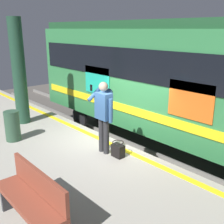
{
  "coord_description": "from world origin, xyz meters",
  "views": [
    {
      "loc": [
        -5.18,
        4.73,
        3.93
      ],
      "look_at": [
        -0.21,
        0.3,
        1.89
      ],
      "focal_mm": 43.86,
      "sensor_mm": 36.0,
      "label": 1
    }
  ],
  "objects_px": {
    "bench": "(32,197)",
    "trash_bin": "(12,126)",
    "train_carriage": "(169,75)",
    "passenger": "(104,112)",
    "station_column": "(19,72)",
    "handbag": "(118,150)"
  },
  "relations": [
    {
      "from": "station_column",
      "to": "bench",
      "type": "relative_size",
      "value": 2.05
    },
    {
      "from": "passenger",
      "to": "station_column",
      "type": "xyz_separation_m",
      "value": [
        3.48,
        0.51,
        0.6
      ]
    },
    {
      "from": "train_carriage",
      "to": "station_column",
      "type": "height_order",
      "value": "station_column"
    },
    {
      "from": "handbag",
      "to": "passenger",
      "type": "bearing_deg",
      "value": 10.18
    },
    {
      "from": "station_column",
      "to": "trash_bin",
      "type": "xyz_separation_m",
      "value": [
        -1.25,
        0.86,
        -1.23
      ]
    },
    {
      "from": "station_column",
      "to": "passenger",
      "type": "bearing_deg",
      "value": -171.61
    },
    {
      "from": "train_carriage",
      "to": "passenger",
      "type": "xyz_separation_m",
      "value": [
        -0.45,
        3.05,
        -0.5
      ]
    },
    {
      "from": "train_carriage",
      "to": "passenger",
      "type": "relative_size",
      "value": 5.73
    },
    {
      "from": "handbag",
      "to": "station_column",
      "type": "xyz_separation_m",
      "value": [
        3.9,
        0.59,
        1.47
      ]
    },
    {
      "from": "bench",
      "to": "trash_bin",
      "type": "height_order",
      "value": "bench"
    },
    {
      "from": "train_carriage",
      "to": "passenger",
      "type": "distance_m",
      "value": 3.12
    },
    {
      "from": "station_column",
      "to": "handbag",
      "type": "bearing_deg",
      "value": -171.42
    },
    {
      "from": "trash_bin",
      "to": "station_column",
      "type": "bearing_deg",
      "value": -34.59
    },
    {
      "from": "train_carriage",
      "to": "bench",
      "type": "distance_m",
      "value": 5.91
    },
    {
      "from": "trash_bin",
      "to": "passenger",
      "type": "bearing_deg",
      "value": -148.45
    },
    {
      "from": "station_column",
      "to": "bench",
      "type": "height_order",
      "value": "station_column"
    },
    {
      "from": "train_carriage",
      "to": "handbag",
      "type": "height_order",
      "value": "train_carriage"
    },
    {
      "from": "train_carriage",
      "to": "station_column",
      "type": "distance_m",
      "value": 4.67
    },
    {
      "from": "handbag",
      "to": "station_column",
      "type": "height_order",
      "value": "station_column"
    },
    {
      "from": "bench",
      "to": "trash_bin",
      "type": "distance_m",
      "value": 3.69
    },
    {
      "from": "passenger",
      "to": "bench",
      "type": "distance_m",
      "value": 2.87
    },
    {
      "from": "handbag",
      "to": "bench",
      "type": "height_order",
      "value": "bench"
    }
  ]
}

